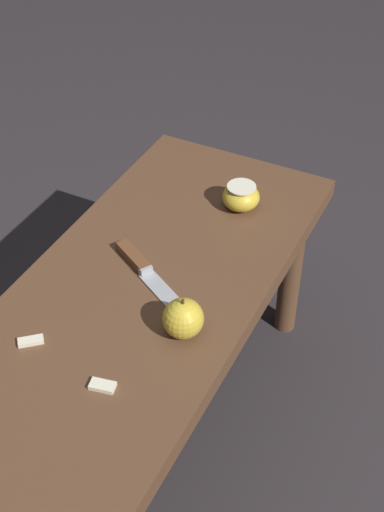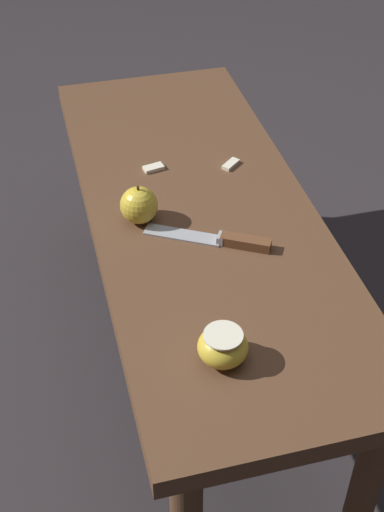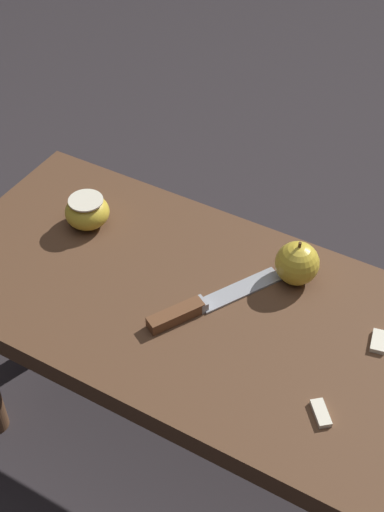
{
  "view_description": "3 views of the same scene",
  "coord_description": "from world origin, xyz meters",
  "px_view_note": "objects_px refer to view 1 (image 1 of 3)",
  "views": [
    {
      "loc": [
        0.74,
        0.52,
        1.36
      ],
      "look_at": [
        -0.17,
        0.06,
        0.47
      ],
      "focal_mm": 50.0,
      "sensor_mm": 36.0,
      "label": 1
    },
    {
      "loc": [
        -1.09,
        0.3,
        1.29
      ],
      "look_at": [
        -0.17,
        0.06,
        0.47
      ],
      "focal_mm": 50.0,
      "sensor_mm": 36.0,
      "label": 2
    },
    {
      "loc": [
        0.25,
        -0.67,
        1.28
      ],
      "look_at": [
        -0.17,
        0.06,
        0.47
      ],
      "focal_mm": 50.0,
      "sensor_mm": 36.0,
      "label": 3
    }
  ],
  "objects_px": {
    "wooden_bench": "(121,337)",
    "apple_whole": "(183,318)",
    "apple_cut": "(241,197)",
    "knife": "(143,268)"
  },
  "relations": [
    {
      "from": "apple_whole",
      "to": "apple_cut",
      "type": "relative_size",
      "value": 1.04
    },
    {
      "from": "wooden_bench",
      "to": "apple_whole",
      "type": "xyz_separation_m",
      "value": [
        -0.01,
        0.12,
        0.1
      ]
    },
    {
      "from": "apple_cut",
      "to": "wooden_bench",
      "type": "bearing_deg",
      "value": -9.93
    },
    {
      "from": "wooden_bench",
      "to": "apple_cut",
      "type": "xyz_separation_m",
      "value": [
        -0.39,
        0.07,
        0.09
      ]
    },
    {
      "from": "knife",
      "to": "wooden_bench",
      "type": "bearing_deg",
      "value": -52.34
    },
    {
      "from": "wooden_bench",
      "to": "apple_cut",
      "type": "distance_m",
      "value": 0.41
    },
    {
      "from": "apple_whole",
      "to": "apple_cut",
      "type": "xyz_separation_m",
      "value": [
        -0.38,
        -0.06,
        -0.01
      ]
    },
    {
      "from": "knife",
      "to": "apple_cut",
      "type": "height_order",
      "value": "apple_cut"
    },
    {
      "from": "apple_cut",
      "to": "knife",
      "type": "bearing_deg",
      "value": -17.65
    },
    {
      "from": "knife",
      "to": "apple_whole",
      "type": "distance_m",
      "value": 0.18
    }
  ]
}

